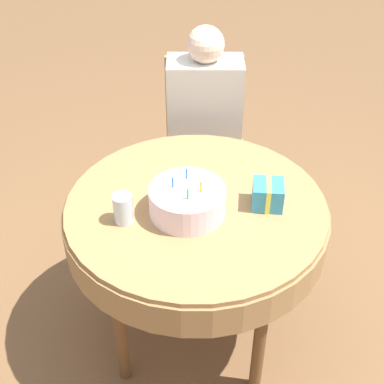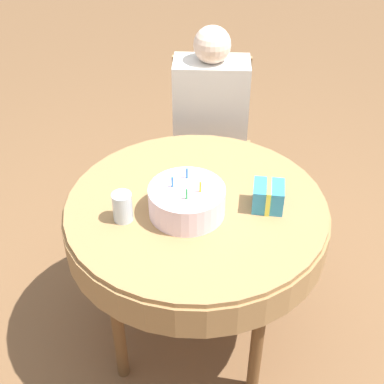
% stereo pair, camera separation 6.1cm
% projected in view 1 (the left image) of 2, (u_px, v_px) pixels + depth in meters
% --- Properties ---
extents(ground_plane, '(12.00, 12.00, 0.00)m').
position_uv_depth(ground_plane, '(195.00, 328.00, 2.49)').
color(ground_plane, brown).
extents(dining_table, '(1.02, 1.02, 0.75)m').
position_uv_depth(dining_table, '(196.00, 221.00, 2.09)').
color(dining_table, '#9E7547').
rests_on(dining_table, ground_plane).
extents(chair, '(0.49, 0.49, 0.92)m').
position_uv_depth(chair, '(204.00, 143.00, 2.86)').
color(chair, '#A37A4C').
rests_on(chair, ground_plane).
extents(person, '(0.38, 0.32, 1.16)m').
position_uv_depth(person, '(205.00, 121.00, 2.66)').
color(person, beige).
rests_on(person, ground_plane).
extents(birthday_cake, '(0.28, 0.28, 0.15)m').
position_uv_depth(birthday_cake, '(187.00, 201.00, 1.96)').
color(birthday_cake, silver).
rests_on(birthday_cake, dining_table).
extents(drinking_glass, '(0.07, 0.07, 0.11)m').
position_uv_depth(drinking_glass, '(123.00, 209.00, 1.92)').
color(drinking_glass, silver).
rests_on(drinking_glass, dining_table).
extents(gift_box, '(0.11, 0.12, 0.10)m').
position_uv_depth(gift_box, '(268.00, 194.00, 2.00)').
color(gift_box, teal).
rests_on(gift_box, dining_table).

